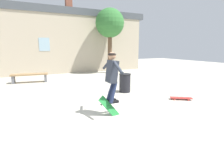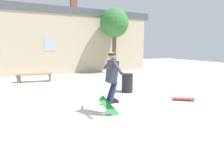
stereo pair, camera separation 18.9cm
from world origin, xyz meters
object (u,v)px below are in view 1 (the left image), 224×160
trash_bin (125,82)px  skateboard_resting (181,98)px  tree_right (110,24)px  skater (112,73)px  skateboard_flipping (110,109)px  park_bench (30,76)px

trash_bin → skateboard_resting: trash_bin is taller
tree_right → trash_bin: (-1.95, -5.56, -3.18)m
skater → skateboard_resting: (2.94, 0.14, -1.14)m
trash_bin → skateboard_flipping: size_ratio=1.06×
skater → skateboard_flipping: (-0.09, -0.06, -1.01)m
park_bench → skater: bearing=-63.9°
trash_bin → skater: bearing=-128.5°
tree_right → park_bench: bearing=-165.5°
tree_right → skater: bearing=-115.2°
skater → skateboard_flipping: skater is taller
tree_right → park_bench: 6.64m
skater → skateboard_resting: skater is taller
skater → park_bench: bearing=109.5°
park_bench → skateboard_flipping: bearing=-64.8°
park_bench → skateboard_flipping: skateboard_flipping is taller
park_bench → trash_bin: (3.66, -4.11, 0.06)m
tree_right → skateboard_flipping: (-3.68, -7.70, -3.40)m
skater → skateboard_resting: bearing=4.0°
tree_right → skateboard_resting: size_ratio=6.14×
park_bench → trash_bin: 5.50m
skateboard_resting → skateboard_flipping: bearing=-141.6°
trash_bin → skater: (-1.65, -2.07, 0.78)m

